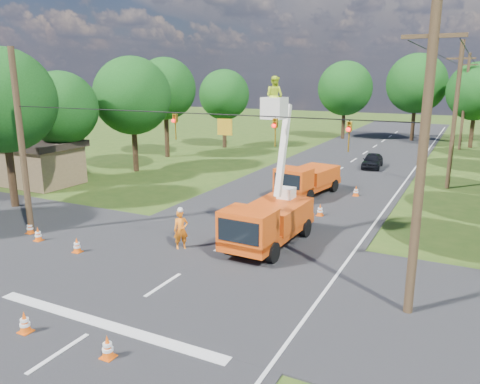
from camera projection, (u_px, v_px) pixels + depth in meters
The scene contains 31 objects.
ground at pixel (322, 182), 34.92m from camera, with size 140.00×140.00×0.00m, color #2D4916.
road_main at pixel (322, 182), 34.92m from camera, with size 12.00×100.00×0.06m, color black.
road_cross at pixel (192, 267), 19.32m from camera, with size 56.00×10.00×0.07m, color black.
stop_bar at pixel (104, 325), 14.81m from camera, with size 9.00×0.45×0.02m, color silver.
edge_line at pixel (400, 190), 32.47m from camera, with size 0.12×90.00×0.02m, color silver.
bucket_truck at pixel (268, 212), 21.32m from camera, with size 2.58×6.05×7.68m.
second_truck at pixel (307, 179), 30.55m from camera, with size 2.97×5.89×2.11m.
ground_worker at pixel (181, 230), 21.12m from camera, with size 0.67×0.44×1.83m, color orange.
distant_car at pixel (372, 161), 39.96m from camera, with size 1.51×3.75×1.28m, color black.
traffic_cone_0 at pixel (25, 322), 14.28m from camera, with size 0.38×0.38×0.71m.
traffic_cone_1 at pixel (108, 347), 12.98m from camera, with size 0.38×0.38×0.71m.
traffic_cone_2 at pixel (266, 220), 24.42m from camera, with size 0.38×0.38×0.71m.
traffic_cone_3 at pixel (320, 210), 26.25m from camera, with size 0.38×0.38×0.71m.
traffic_cone_4 at pixel (77, 245), 20.78m from camera, with size 0.38×0.38×0.71m.
traffic_cone_5 at pixel (38, 234), 22.24m from camera, with size 0.38×0.38×0.71m.
traffic_cone_6 at pixel (30, 227), 23.28m from camera, with size 0.38×0.38×0.71m.
traffic_cone_7 at pixel (356, 191), 30.59m from camera, with size 0.38×0.38×0.71m.
pole_right_near at pixel (422, 162), 14.37m from camera, with size 1.80×0.30×10.00m.
pole_right_mid at pixel (455, 115), 31.70m from camera, with size 1.80×0.30×10.00m.
pole_right_far at pixel (465, 101), 49.04m from camera, with size 1.80×0.30×10.00m.
pole_left at pixel (22, 144), 22.38m from camera, with size 0.30×0.30×9.00m.
signal_span at pixel (240, 127), 16.92m from camera, with size 18.00×0.29×1.07m.
shed at pixel (40, 162), 33.72m from camera, with size 5.50×4.50×3.15m.
tree_left_b at pixel (3, 101), 26.73m from camera, with size 6.00×6.00×9.32m.
tree_left_c at pixel (61, 109), 33.01m from camera, with size 5.20×5.20×8.06m.
tree_left_d at pixel (132, 96), 37.39m from camera, with size 6.20×6.20×9.24m.
tree_left_e at pixel (165, 89), 44.15m from camera, with size 5.80×5.80×9.41m.
tree_left_f at pixel (224, 95), 50.41m from camera, with size 5.40×5.40×8.40m.
tree_far_a at pixel (345, 88), 57.27m from camera, with size 6.60×6.60×9.50m.
tree_far_b at pixel (417, 83), 55.36m from camera, with size 7.00×7.00×10.32m.
tree_far_c at pixel (477, 91), 50.10m from camera, with size 6.20×6.20×9.18m.
Camera 1 is at (9.88, -13.18, 7.68)m, focal length 35.00 mm.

